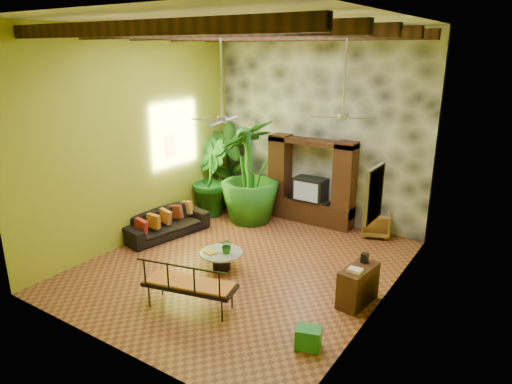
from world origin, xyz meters
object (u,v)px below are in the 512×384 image
Objects in this scene: iron_bench at (187,283)px; green_bin at (308,338)px; sofa at (166,223)px; wicker_armchair at (375,224)px; ceiling_fan_back at (343,107)px; tall_plant_c at (250,172)px; coffee_table at (221,258)px; entertainment_center at (311,187)px; side_console at (358,285)px; ceiling_fan_front at (222,109)px; tall_plant_a at (229,166)px; tall_plant_b at (209,178)px.

green_bin is (2.32, 0.21, -0.36)m from iron_bench.
sofa is 5.27m from wicker_armchair.
ceiling_fan_back reaches higher than wicker_armchair.
tall_plant_c is 3.15m from coffee_table.
ceiling_fan_back reaches higher than green_bin.
green_bin is (2.77, -1.38, -0.08)m from coffee_table.
ceiling_fan_back is 4.71× the size of green_bin.
entertainment_center is 2.65× the size of side_console.
ceiling_fan_back is (1.80, 1.60, 0.00)m from ceiling_fan_front.
wicker_armchair is 5.44m from iron_bench.
side_console is 2.29× the size of green_bin.
side_console is 1.69m from green_bin.
ceiling_fan_front is at bearing 152.25° from green_bin.
wicker_armchair is 5.02m from green_bin.
tall_plant_c is at bearing 160.03° from ceiling_fan_back.
ceiling_fan_back is at bearing 134.96° from side_console.
tall_plant_a is at bearing -174.45° from entertainment_center.
tall_plant_c is at bearing 113.66° from ceiling_fan_front.
sofa is at bearing -88.15° from tall_plant_b.
side_console is at bearing -31.06° from tall_plant_c.
tall_plant_c is (-1.37, -0.86, 0.42)m from entertainment_center.
side_console reaches higher than wicker_armchair.
wicker_armchair is at bearing 58.40° from iron_bench.
coffee_table is at bearing -138.76° from ceiling_fan_back.
coffee_table is at bearing -167.24° from side_console.
tall_plant_a is 2.77× the size of side_console.
sofa is (-2.59, -2.85, -0.65)m from entertainment_center.
wicker_armchair is 4.66m from tall_plant_b.
entertainment_center is 3.66m from coffee_table.
ceiling_fan_back reaches higher than side_console.
tall_plant_a is (-2.54, -0.25, 0.29)m from entertainment_center.
tall_plant_c is 4.81m from side_console.
tall_plant_b is 2.34× the size of coffee_table.
tall_plant_a is 6.07m from side_console.
tall_plant_a reaches higher than tall_plant_b.
wicker_armchair is at bearing 0.43° from entertainment_center.
tall_plant_c is at bearing -20.03° from sofa.
ceiling_fan_back is at bearing -12.26° from tall_plant_b.
wicker_armchair is 0.25× the size of tall_plant_c.
tall_plant_b is 3.59m from coffee_table.
green_bin is (0.67, -4.97, -0.14)m from wicker_armchair.
sofa is (-2.39, 0.68, -3.08)m from ceiling_fan_front.
green_bin is (2.70, -1.42, -3.23)m from ceiling_fan_front.
sofa reaches higher than wicker_armchair.
side_console is (5.19, -3.03, -0.89)m from tall_plant_a.
iron_bench reaches higher than wicker_armchair.
entertainment_center reaches higher than sofa.
ceiling_fan_front is at bearing 89.20° from iron_bench.
side_console is at bearing 82.95° from wicker_armchair.
green_bin is at bearing -46.64° from tall_plant_c.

